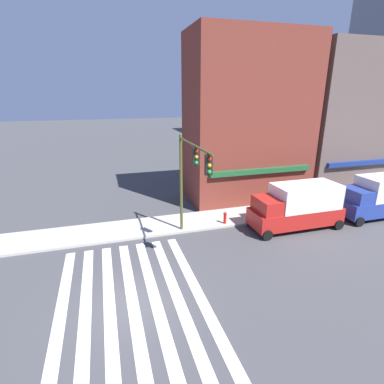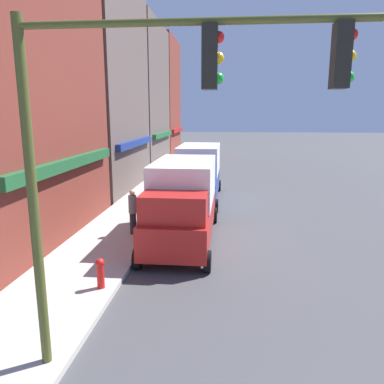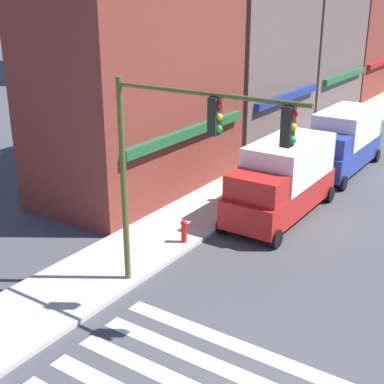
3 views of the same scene
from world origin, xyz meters
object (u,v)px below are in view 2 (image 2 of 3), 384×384
at_px(pedestrian_grey_coat, 133,211).
at_px(box_truck_red, 183,201).
at_px(traffic_signal, 147,123).
at_px(fire_hydrant, 100,272).
at_px(box_truck_blue, 198,172).

bearing_deg(pedestrian_grey_coat, box_truck_red, -144.06).
bearing_deg(traffic_signal, fire_hydrant, 33.66).
xyz_separation_m(traffic_signal, box_truck_red, (7.55, 0.36, -3.06)).
bearing_deg(fire_hydrant, box_truck_blue, -8.35).
xyz_separation_m(traffic_signal, pedestrian_grey_coat, (7.78, 2.37, -3.57)).
xyz_separation_m(pedestrian_grey_coat, fire_hydrant, (-4.69, -0.31, -0.46)).
distance_m(pedestrian_grey_coat, fire_hydrant, 4.72).
height_order(box_truck_red, box_truck_blue, same).
xyz_separation_m(box_truck_blue, fire_hydrant, (-11.58, 1.70, -0.97)).
distance_m(traffic_signal, fire_hydrant, 5.48).
xyz_separation_m(traffic_signal, fire_hydrant, (3.09, 2.06, -4.03)).
bearing_deg(box_truck_blue, box_truck_red, -179.65).
distance_m(traffic_signal, box_truck_blue, 14.99).
bearing_deg(box_truck_red, pedestrian_grey_coat, 83.44).
relative_size(traffic_signal, box_truck_blue, 1.02).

